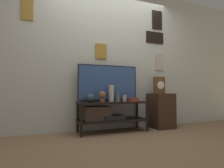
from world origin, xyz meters
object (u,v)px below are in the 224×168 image
at_px(vase_tall_ceramic, 111,93).
at_px(vase_slim_bronze, 118,95).
at_px(television, 108,83).
at_px(vase_wide_bowl, 134,100).
at_px(candle_jar, 125,98).
at_px(mantel_clock, 159,85).
at_px(vase_round_glass, 90,98).
at_px(decorative_bust, 102,96).

bearing_deg(vase_tall_ceramic, vase_slim_bronze, 0.29).
bearing_deg(television, vase_wide_bowl, -33.64).
height_order(candle_jar, mantel_clock, mantel_clock).
bearing_deg(vase_slim_bronze, vase_round_glass, -177.77).
bearing_deg(candle_jar, vase_round_glass, 177.88).
distance_m(vase_round_glass, decorative_bust, 0.20).
bearing_deg(decorative_bust, vase_wide_bowl, -7.26).
relative_size(vase_wide_bowl, decorative_bust, 1.00).
relative_size(television, candle_jar, 9.34).
distance_m(vase_slim_bronze, decorative_bust, 0.30).
relative_size(vase_slim_bronze, candle_jar, 2.08).
height_order(vase_slim_bronze, vase_round_glass, vase_slim_bronze).
distance_m(vase_slim_bronze, candle_jar, 0.13).
bearing_deg(vase_round_glass, candle_jar, -2.12).
xyz_separation_m(decorative_bust, mantel_clock, (1.16, 0.10, 0.19)).
height_order(vase_tall_ceramic, mantel_clock, mantel_clock).
height_order(television, vase_wide_bowl, television).
height_order(vase_round_glass, decorative_bust, decorative_bust).
relative_size(vase_slim_bronze, vase_round_glass, 1.67).
height_order(television, vase_tall_ceramic, television).
bearing_deg(mantel_clock, vase_slim_bronze, -177.52).
bearing_deg(vase_round_glass, decorative_bust, -13.52).
distance_m(television, vase_slim_bronze, 0.27).
relative_size(vase_wide_bowl, mantel_clock, 0.55).
xyz_separation_m(vase_round_glass, candle_jar, (0.60, -0.02, -0.01)).
bearing_deg(candle_jar, vase_slim_bronze, 159.64).
height_order(vase_wide_bowl, mantel_clock, mantel_clock).
xyz_separation_m(television, vase_slim_bronze, (0.14, -0.11, -0.21)).
distance_m(television, mantel_clock, 1.00).
height_order(vase_round_glass, candle_jar, vase_round_glass).
height_order(vase_slim_bronze, decorative_bust, vase_slim_bronze).
bearing_deg(vase_slim_bronze, mantel_clock, 2.48).
bearing_deg(mantel_clock, candle_jar, -174.05).
relative_size(candle_jar, decorative_bust, 0.66).
bearing_deg(mantel_clock, vase_wide_bowl, -164.95).
distance_m(television, vase_wide_bowl, 0.53).
bearing_deg(vase_tall_ceramic, vase_round_glass, -177.13).
height_order(candle_jar, decorative_bust, decorative_bust).
bearing_deg(mantel_clock, vase_round_glass, -177.61).
distance_m(television, vase_tall_ceramic, 0.22).
xyz_separation_m(television, mantel_clock, (1.00, -0.08, -0.03)).
bearing_deg(vase_slim_bronze, candle_jar, -20.36).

